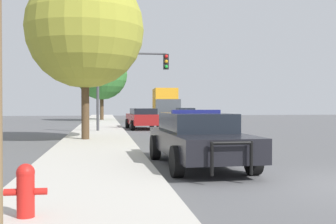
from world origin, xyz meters
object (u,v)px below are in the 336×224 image
traffic_light (128,73)px  car_background_oncoming (186,115)px  police_car (198,137)px  fire_hydrant (26,189)px  tree_sidewalk_far (102,74)px  box_truck (165,103)px  tree_sidewalk_near (85,29)px  car_background_midblock (143,118)px

traffic_light → car_background_oncoming: bearing=65.2°
police_car → fire_hydrant: police_car is taller
police_car → fire_hydrant: size_ratio=7.41×
traffic_light → tree_sidewalk_far: (-1.61, 17.57, 1.18)m
traffic_light → tree_sidewalk_far: tree_sidewalk_far is taller
box_truck → traffic_light: bearing=78.4°
fire_hydrant → car_background_oncoming: size_ratio=0.15×
police_car → tree_sidewalk_far: tree_sidewalk_far is taller
car_background_oncoming → tree_sidewalk_near: 20.56m
box_truck → tree_sidewalk_far: bearing=16.5°
car_background_midblock → tree_sidewalk_far: (-2.76, 14.22, 3.88)m
tree_sidewalk_near → car_background_midblock: bearing=70.1°
traffic_light → tree_sidewalk_near: tree_sidewalk_near is taller
car_background_midblock → tree_sidewalk_near: bearing=-113.9°
traffic_light → car_background_midblock: size_ratio=1.07×
police_car → tree_sidewalk_far: (-2.67, 31.08, 3.86)m
traffic_light → tree_sidewalk_near: size_ratio=0.63×
fire_hydrant → car_background_midblock: size_ratio=0.17×
police_car → tree_sidewalk_near: (-3.25, 7.61, 4.11)m
car_background_midblock → box_truck: size_ratio=0.61×
car_background_midblock → traffic_light: bearing=-112.9°
box_truck → tree_sidewalk_far: tree_sidewalk_far is taller
fire_hydrant → traffic_light: 19.00m
police_car → traffic_light: 13.81m
car_background_midblock → tree_sidewalk_near: tree_sidewalk_near is taller
traffic_light → police_car: bearing=-85.5°
box_truck → car_background_oncoming: bearing=100.4°
fire_hydrant → car_background_midblock: (3.57, 21.96, 0.23)m
police_car → tree_sidewalk_near: 9.24m
police_car → fire_hydrant: (-3.48, -5.11, -0.25)m
car_background_oncoming → box_truck: size_ratio=0.67×
traffic_light → tree_sidewalk_far: 17.68m
box_truck → tree_sidewalk_near: tree_sidewalk_near is taller
car_background_oncoming → tree_sidewalk_near: (-8.02, -18.47, 4.15)m
fire_hydrant → box_truck: box_truck is taller
tree_sidewalk_far → car_background_oncoming: bearing=-33.9°
fire_hydrant → tree_sidewalk_far: bearing=88.7°
car_background_oncoming → car_background_midblock: bearing=66.6°
car_background_oncoming → box_truck: bearing=-79.0°
box_truck → tree_sidewalk_near: size_ratio=0.96×
fire_hydrant → tree_sidewalk_far: (0.82, 36.18, 4.11)m
police_car → tree_sidewalk_near: bearing=-68.8°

